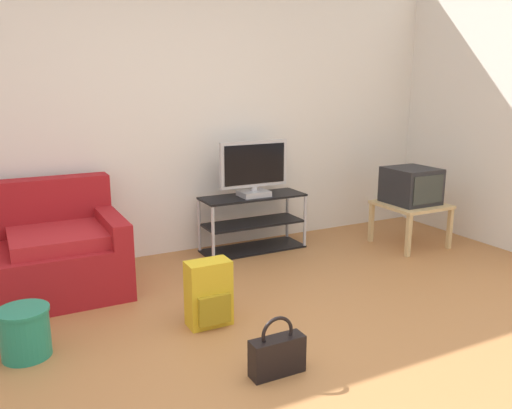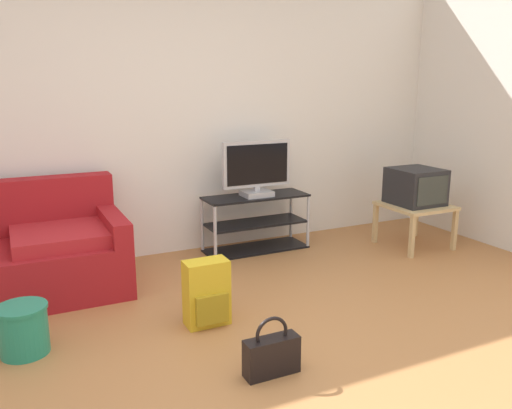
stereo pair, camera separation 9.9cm
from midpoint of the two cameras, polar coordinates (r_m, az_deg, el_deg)
The scene contains 9 objects.
ground_plane at distance 2.93m, azimuth 2.51°, elevation -19.23°, with size 9.00×9.80×0.02m, color #B27542.
wall_back at distance 4.76m, azimuth -12.40°, elevation 10.42°, with size 9.00×0.10×2.70m, color silver.
tv_stand at distance 4.92m, azimuth -0.92°, elevation -2.02°, with size 0.98×0.36×0.53m.
flat_tv at distance 4.79m, azimuth -0.83°, elevation 3.88°, with size 0.67×0.22×0.51m.
side_table at distance 5.25m, azimuth 16.03°, elevation -0.46°, with size 0.58×0.58×0.42m.
crt_tv at distance 5.21m, azimuth 16.07°, elevation 2.00°, with size 0.43×0.45×0.34m.
backpack at distance 3.47m, azimuth -6.00°, elevation -9.69°, with size 0.29×0.23×0.44m.
handbag at distance 2.95m, azimuth 1.35°, elevation -16.00°, with size 0.31×0.11×0.34m.
cleaning_bucket at distance 3.40m, azimuth -24.72°, elevation -12.45°, with size 0.29×0.29×0.30m.
Camera 1 is at (-1.29, -2.11, 1.57)m, focal length 36.63 mm.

